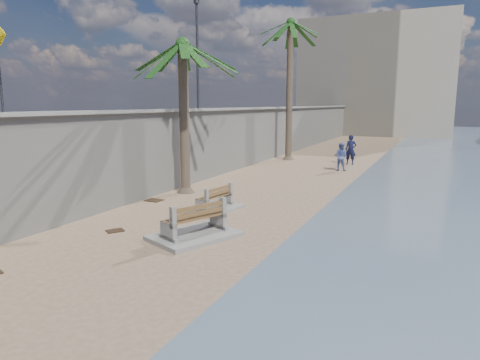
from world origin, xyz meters
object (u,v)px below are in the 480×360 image
(bench_far, at_px, (214,200))
(palm_mid, at_px, (183,46))
(bench_near, at_px, (194,223))
(person_b, at_px, (341,155))
(palm_back, at_px, (291,25))
(person_a, at_px, (351,148))

(bench_far, bearing_deg, palm_mid, 139.61)
(bench_far, bearing_deg, bench_near, -71.48)
(bench_near, xyz_separation_m, person_b, (1.09, 14.57, 0.46))
(palm_mid, xyz_separation_m, palm_back, (0.45, 12.59, 2.77))
(bench_far, height_order, palm_mid, palm_mid)
(bench_near, bearing_deg, palm_mid, 124.43)
(palm_mid, bearing_deg, palm_back, 87.95)
(palm_mid, height_order, person_b, palm_mid)
(person_a, distance_m, person_b, 2.78)
(bench_far, height_order, person_a, person_a)
(bench_near, relative_size, person_a, 1.33)
(bench_near, bearing_deg, bench_far, 108.52)
(bench_near, distance_m, palm_back, 20.19)
(bench_near, height_order, palm_mid, palm_mid)
(palm_back, xyz_separation_m, person_b, (4.35, -3.44, -8.06))
(bench_near, height_order, bench_far, bench_near)
(bench_far, distance_m, palm_mid, 6.78)
(person_a, bearing_deg, palm_mid, -113.39)
(bench_near, relative_size, bench_far, 1.30)
(bench_far, distance_m, person_b, 11.62)
(bench_far, xyz_separation_m, palm_mid, (-2.66, 2.26, 5.82))
(palm_mid, distance_m, person_a, 13.85)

